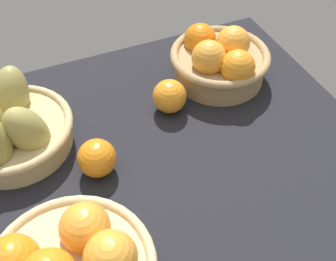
# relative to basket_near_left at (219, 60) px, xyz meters

# --- Properties ---
(market_tray) EXTENTS (0.84, 0.72, 0.03)m
(market_tray) POSITION_rel_basket_near_left_xyz_m (0.22, 0.17, -0.07)
(market_tray) COLOR black
(market_tray) RESTS_ON ground
(basket_near_left) EXTENTS (0.22, 0.22, 0.12)m
(basket_near_left) POSITION_rel_basket_near_left_xyz_m (0.00, 0.00, 0.00)
(basket_near_left) COLOR tan
(basket_near_left) RESTS_ON market_tray
(basket_near_right_pears) EXTENTS (0.23, 0.25, 0.14)m
(basket_near_right_pears) POSITION_rel_basket_near_left_xyz_m (0.46, 0.03, -0.00)
(basket_near_right_pears) COLOR tan
(basket_near_right_pears) RESTS_ON market_tray
(loose_orange_front_gap) EXTENTS (0.07, 0.07, 0.07)m
(loose_orange_front_gap) POSITION_rel_basket_near_left_xyz_m (0.33, 0.15, -0.02)
(loose_orange_front_gap) COLOR orange
(loose_orange_front_gap) RESTS_ON market_tray
(loose_orange_back_gap) EXTENTS (0.07, 0.07, 0.07)m
(loose_orange_back_gap) POSITION_rel_basket_near_left_xyz_m (0.14, 0.05, -0.02)
(loose_orange_back_gap) COLOR orange
(loose_orange_back_gap) RESTS_ON market_tray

